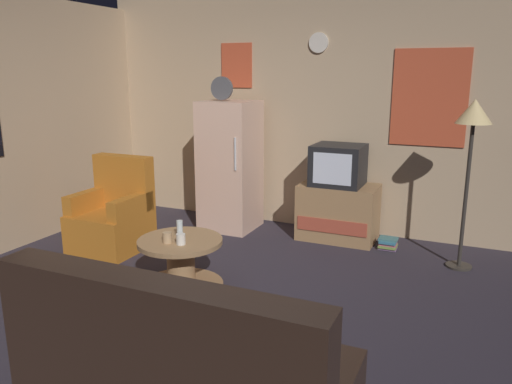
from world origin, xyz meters
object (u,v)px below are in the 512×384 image
standing_lamp (473,125)px  couch (182,374)px  fridge (230,165)px  mug_ceramic_tan (167,238)px  mug_ceramic_white (181,239)px  book_stack (388,243)px  tv_stand (338,212)px  wine_glass (180,229)px  crt_tv (338,165)px  armchair (114,217)px  coffee_table (181,264)px

standing_lamp → couch: 3.38m
fridge → couch: bearing=-67.2°
fridge → mug_ceramic_tan: 1.89m
mug_ceramic_white → couch: bearing=-57.6°
mug_ceramic_tan → book_stack: bearing=50.7°
tv_stand → standing_lamp: 1.70m
wine_glass → book_stack: wine_glass is taller
crt_tv → tv_stand: bearing=3.0°
standing_lamp → book_stack: 1.50m
tv_stand → wine_glass: (-0.91, -1.80, 0.21)m
fridge → armchair: (-0.80, -1.13, -0.42)m
crt_tv → wine_glass: (-0.89, -1.79, -0.32)m
tv_stand → standing_lamp: (1.29, -0.35, 1.05)m
wine_glass → armchair: 1.30m
mug_ceramic_white → armchair: size_ratio=0.09×
standing_lamp → mug_ceramic_white: size_ratio=17.67×
mug_ceramic_tan → couch: (1.00, -1.36, -0.18)m
couch → fridge: bearing=112.8°
crt_tv → standing_lamp: bearing=-14.9°
mug_ceramic_tan → book_stack: mug_ceramic_tan is taller
standing_lamp → wine_glass: size_ratio=10.60×
fridge → wine_glass: bearing=-77.6°
mug_ceramic_white → mug_ceramic_tan: size_ratio=1.00×
standing_lamp → mug_ceramic_white: standing_lamp is taller
tv_stand → couch: 3.32m
standing_lamp → mug_ceramic_white: (-2.09, -1.60, -0.87)m
armchair → mug_ceramic_tan: bearing=-31.4°
book_stack → couch: bearing=-99.1°
coffee_table → mug_ceramic_white: (0.08, -0.10, 0.27)m
coffee_table → couch: (0.95, -1.48, 0.09)m
fridge → mug_ceramic_tan: (0.35, -1.84, -0.27)m
tv_stand → mug_ceramic_tan: tv_stand is taller
wine_glass → armchair: armchair is taller
coffee_table → tv_stand: bearing=64.4°
wine_glass → book_stack: bearing=48.6°
wine_glass → crt_tv: bearing=63.6°
wine_glass → fridge: bearing=102.4°
crt_tv → mug_ceramic_white: bearing=-112.0°
mug_ceramic_tan → couch: 1.70m
fridge → wine_glass: 1.73m
coffee_table → couch: size_ratio=0.42×
mug_ceramic_tan → couch: couch is taller
crt_tv → couch: (0.08, -3.32, -0.52)m
standing_lamp → armchair: 3.63m
fridge → wine_glass: size_ratio=11.80×
mug_ceramic_tan → armchair: armchair is taller
coffee_table → wine_glass: 0.30m
tv_stand → wine_glass: size_ratio=5.60×
fridge → tv_stand: size_ratio=2.11×
fridge → standing_lamp: bearing=-5.1°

